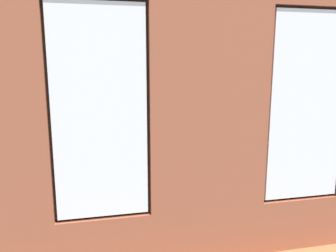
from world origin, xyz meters
TOP-DOWN VIEW (x-y plane):
  - ground_plane at (0.00, 0.00)m, footprint 6.24×5.52m
  - brick_wall_with_windows at (0.00, 2.38)m, footprint 5.64×0.30m
  - couch_by_window at (0.59, 1.73)m, footprint 1.97×0.87m
  - couch_left at (-2.12, -0.03)m, footprint 0.96×1.99m
  - coffee_table at (0.02, -0.10)m, footprint 1.57×0.86m
  - cup_ceramic at (-0.10, 0.03)m, footprint 0.09×0.09m
  - candle_jar at (0.21, -0.20)m, footprint 0.08×0.08m
  - table_plant_small at (0.02, -0.10)m, footprint 0.15×0.15m
  - remote_silver at (-0.41, -0.25)m, footprint 0.18×0.08m
  - remote_black at (0.49, 0.03)m, footprint 0.09×0.18m
  - media_console at (2.47, -0.53)m, footprint 1.29×0.42m
  - tv_flatscreen at (2.47, -0.53)m, footprint 0.95×0.20m
  - papasan_chair at (0.57, -1.31)m, footprint 1.16×1.16m
  - potted_plant_corner_near_left at (-2.28, -1.76)m, footprint 0.91×0.88m
  - potted_plant_foreground_right at (2.17, -1.71)m, footprint 0.46×0.46m
  - potted_plant_mid_room_small at (-0.96, -0.48)m, footprint 0.43×0.43m
  - potted_plant_between_couches at (-0.84, 1.67)m, footprint 1.11×1.24m
  - potted_plant_near_tv at (1.92, 0.56)m, footprint 0.72×0.72m

SIDE VIEW (x-z plane):
  - ground_plane at x=0.00m, z-range -0.10..0.00m
  - media_console at x=2.47m, z-range 0.00..0.60m
  - couch_by_window at x=0.59m, z-range -0.07..0.73m
  - couch_left at x=-2.12m, z-range -0.07..0.73m
  - coffee_table at x=0.02m, z-range 0.17..0.59m
  - potted_plant_mid_room_small at x=-0.96m, z-range 0.10..0.74m
  - remote_silver at x=-0.41m, z-range 0.42..0.45m
  - remote_black at x=0.49m, z-range 0.42..0.45m
  - papasan_chair at x=0.57m, z-range 0.10..0.81m
  - cup_ceramic at x=-0.10m, z-range 0.42..0.53m
  - potted_plant_foreground_right at x=2.17m, z-range 0.12..0.84m
  - candle_jar at x=0.21m, z-range 0.42..0.54m
  - table_plant_small at x=0.02m, z-range 0.43..0.67m
  - potted_plant_corner_near_left at x=-2.28m, z-range -0.09..1.30m
  - potted_plant_near_tv at x=1.92m, z-range 0.18..1.27m
  - potted_plant_between_couches at x=-0.84m, z-range 0.15..1.38m
  - tv_flatscreen at x=2.47m, z-range 0.60..1.25m
  - brick_wall_with_windows at x=0.00m, z-range -0.04..3.07m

